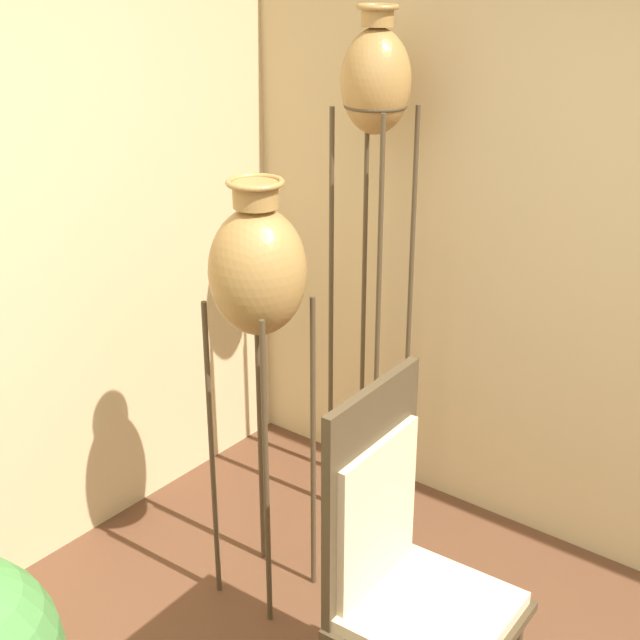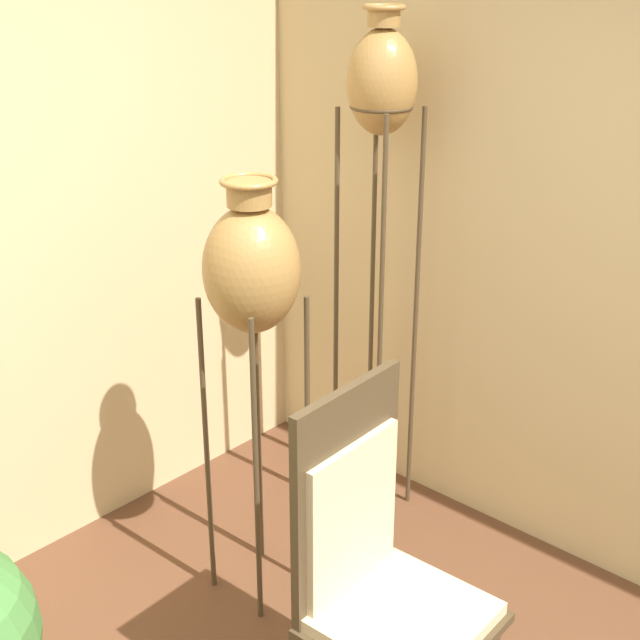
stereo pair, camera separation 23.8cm
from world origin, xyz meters
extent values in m
cylinder|color=#473823|center=(1.47, 0.93, 0.88)|extent=(0.02, 0.02, 1.77)
cylinder|color=#473823|center=(1.71, 0.93, 0.88)|extent=(0.02, 0.02, 1.77)
cylinder|color=#473823|center=(1.47, 1.17, 0.88)|extent=(0.02, 0.02, 1.77)
cylinder|color=#473823|center=(1.71, 1.17, 0.88)|extent=(0.02, 0.02, 1.77)
torus|color=#473823|center=(1.59, 1.05, 1.77)|extent=(0.24, 0.24, 0.02)
ellipsoid|color=olive|center=(1.59, 1.05, 1.86)|extent=(0.27, 0.27, 0.39)
cylinder|color=olive|center=(1.59, 1.05, 2.09)|extent=(0.12, 0.12, 0.07)
torus|color=olive|center=(1.59, 1.05, 2.12)|extent=(0.16, 0.16, 0.02)
cylinder|color=#473823|center=(0.73, 0.88, 0.61)|extent=(0.02, 0.02, 1.21)
cylinder|color=#473823|center=(0.99, 0.88, 0.61)|extent=(0.02, 0.02, 1.21)
cylinder|color=#473823|center=(0.73, 1.15, 0.61)|extent=(0.02, 0.02, 1.21)
cylinder|color=#473823|center=(0.99, 1.15, 0.61)|extent=(0.02, 0.02, 1.21)
torus|color=#473823|center=(0.86, 1.01, 1.21)|extent=(0.27, 0.27, 0.02)
ellipsoid|color=olive|center=(0.86, 1.01, 1.31)|extent=(0.34, 0.34, 0.45)
cylinder|color=olive|center=(0.86, 1.01, 1.58)|extent=(0.15, 0.15, 0.08)
torus|color=olive|center=(0.86, 1.01, 1.62)|extent=(0.19, 0.19, 0.02)
cylinder|color=#473823|center=(0.78, 0.33, 0.24)|extent=(0.02, 0.02, 0.49)
cube|color=#473823|center=(0.59, 0.12, 0.50)|extent=(0.50, 0.48, 0.03)
cube|color=beige|center=(0.59, 0.12, 0.54)|extent=(0.46, 0.45, 0.04)
cube|color=#473823|center=(0.58, 0.34, 0.86)|extent=(0.46, 0.05, 0.69)
cube|color=beige|center=(0.58, 0.31, 0.79)|extent=(0.39, 0.04, 0.48)
camera|label=1|loc=(-1.24, -0.89, 2.32)|focal=50.00mm
camera|label=2|loc=(-1.08, -1.07, 2.32)|focal=50.00mm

